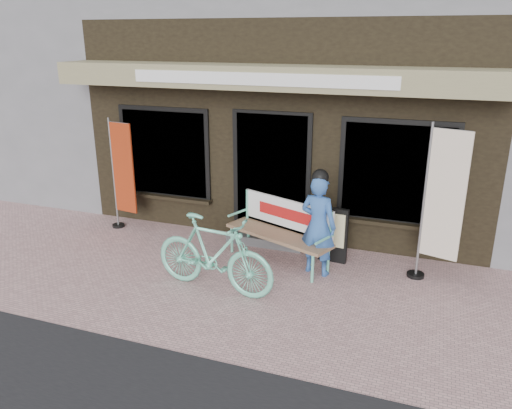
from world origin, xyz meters
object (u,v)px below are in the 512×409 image
at_px(nobori_red, 122,174).
at_px(nobori_cream, 441,204).
at_px(bicycle, 214,254).
at_px(menu_stand, 333,234).
at_px(person, 318,223).
at_px(bench, 282,226).

xyz_separation_m(nobori_red, nobori_cream, (5.28, -0.26, 0.14)).
bearing_deg(bicycle, menu_stand, -36.36).
height_order(bicycle, nobori_red, nobori_red).
bearing_deg(nobori_cream, person, -153.41).
relative_size(person, bicycle, 0.88).
distance_m(bicycle, menu_stand, 1.99).
xyz_separation_m(person, nobori_red, (-3.66, 0.56, 0.26)).
distance_m(person, bicycle, 1.58).
bearing_deg(bench, person, 0.52).
bearing_deg(person, bench, 172.54).
xyz_separation_m(bicycle, nobori_red, (-2.46, 1.55, 0.50)).
relative_size(nobori_cream, menu_stand, 2.59).
relative_size(bench, nobori_cream, 0.80).
bearing_deg(nobori_red, person, 0.15).
height_order(person, bicycle, person).
xyz_separation_m(nobori_cream, menu_stand, (-1.48, 0.17, -0.72)).
relative_size(bench, person, 1.15).
xyz_separation_m(bench, nobori_cream, (2.23, 0.06, 0.60)).
bearing_deg(bicycle, nobori_red, 64.10).
xyz_separation_m(bicycle, nobori_cream, (2.82, 1.29, 0.63)).
height_order(bench, bicycle, bicycle).
height_order(bench, nobori_red, nobori_red).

